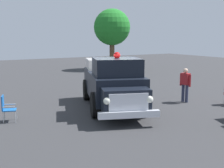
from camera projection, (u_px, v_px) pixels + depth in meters
ground_plane at (113, 110)px, 13.64m from camera, size 60.00×60.00×0.00m
vintage_fire_truck at (113, 82)px, 13.81m from camera, size 4.18×6.33×2.59m
lawn_chair_by_car at (6, 107)px, 11.66m from camera, size 0.63×0.63×1.02m
spectator_standing at (185, 83)px, 15.01m from camera, size 0.32×0.65×1.68m
oak_tree_right at (112, 27)px, 28.96m from camera, size 3.45×3.45×5.74m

